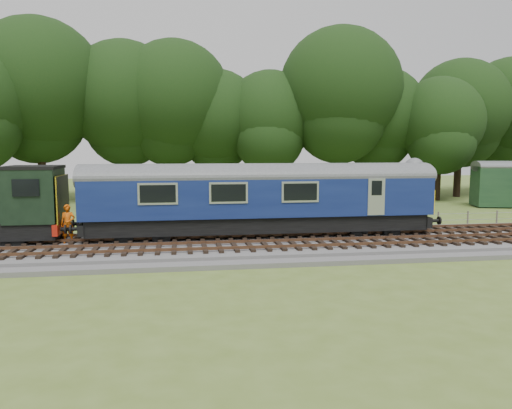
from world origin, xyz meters
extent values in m
plane|color=#506726|center=(0.00, 0.00, 0.00)|extent=(120.00, 120.00, 0.00)
cube|color=#4C4C4F|center=(0.00, 0.00, 0.17)|extent=(70.00, 7.00, 0.35)
cube|color=brown|center=(0.00, 0.68, 0.49)|extent=(66.50, 0.07, 0.14)
cube|color=brown|center=(0.00, 2.12, 0.49)|extent=(66.50, 0.07, 0.14)
cube|color=brown|center=(0.00, -2.32, 0.49)|extent=(66.50, 0.07, 0.14)
cube|color=brown|center=(0.00, -0.88, 0.49)|extent=(66.50, 0.07, 0.14)
cube|color=black|center=(0.26, 1.40, 1.06)|extent=(17.46, 2.52, 0.85)
cube|color=#0F1B50|center=(0.26, 1.40, 2.48)|extent=(18.00, 2.80, 2.05)
cube|color=yellow|center=(9.28, 1.40, 2.11)|extent=(0.06, 2.74, 1.30)
cube|color=black|center=(6.26, 1.40, 0.86)|extent=(2.60, 2.00, 0.55)
cube|color=black|center=(-5.74, 1.40, 0.86)|extent=(2.60, 2.00, 0.55)
cube|color=black|center=(-10.94, 1.40, 2.66)|extent=(2.40, 2.55, 2.60)
cube|color=#B01A0D|center=(-9.76, 1.40, 1.06)|extent=(0.25, 2.60, 0.55)
cube|color=yellow|center=(-9.62, 1.40, 2.46)|extent=(0.06, 2.55, 2.30)
imported|color=#EC5C0C|center=(-9.28, 0.70, 1.30)|extent=(0.71, 0.48, 1.90)
camera|label=1|loc=(-3.86, -24.22, 4.95)|focal=35.00mm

